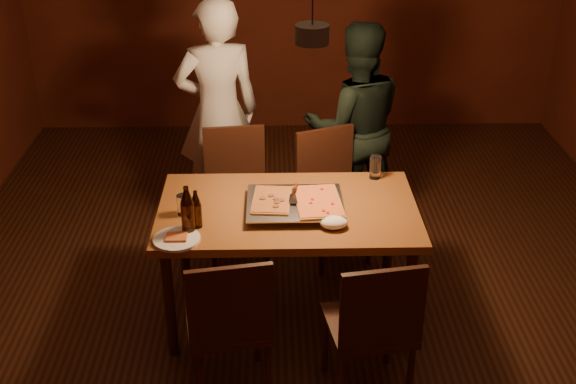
{
  "coord_description": "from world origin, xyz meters",
  "views": [
    {
      "loc": [
        -0.21,
        -3.7,
        2.77
      ],
      "look_at": [
        -0.13,
        -0.05,
        0.85
      ],
      "focal_mm": 45.0,
      "sensor_mm": 36.0,
      "label": 1
    }
  ],
  "objects_px": {
    "beer_bottle_a": "(187,210)",
    "diner_dark": "(355,127)",
    "beer_bottle_b": "(196,209)",
    "chair_near_right": "(374,319)",
    "pizza_tray": "(295,206)",
    "pendant_lamp": "(312,32)",
    "chair_far_right": "(331,183)",
    "plate_slice": "(177,239)",
    "chair_far_left": "(236,181)",
    "diner_white": "(218,112)",
    "chair_near_left": "(229,316)",
    "dining_table": "(288,218)"
  },
  "relations": [
    {
      "from": "beer_bottle_a",
      "to": "diner_dark",
      "type": "relative_size",
      "value": 0.18
    },
    {
      "from": "diner_dark",
      "to": "beer_bottle_b",
      "type": "bearing_deg",
      "value": 48.2
    },
    {
      "from": "chair_near_right",
      "to": "beer_bottle_a",
      "type": "distance_m",
      "value": 1.14
    },
    {
      "from": "pizza_tray",
      "to": "diner_dark",
      "type": "bearing_deg",
      "value": 68.15
    },
    {
      "from": "pizza_tray",
      "to": "pendant_lamp",
      "type": "distance_m",
      "value": 0.99
    },
    {
      "from": "chair_far_right",
      "to": "beer_bottle_a",
      "type": "distance_m",
      "value": 1.36
    },
    {
      "from": "plate_slice",
      "to": "pizza_tray",
      "type": "bearing_deg",
      "value": 27.07
    },
    {
      "from": "chair_far_left",
      "to": "diner_white",
      "type": "distance_m",
      "value": 0.61
    },
    {
      "from": "chair_near_right",
      "to": "beer_bottle_b",
      "type": "height_order",
      "value": "beer_bottle_b"
    },
    {
      "from": "beer_bottle_a",
      "to": "pizza_tray",
      "type": "bearing_deg",
      "value": 22.6
    },
    {
      "from": "beer_bottle_a",
      "to": "pendant_lamp",
      "type": "xyz_separation_m",
      "value": [
        0.67,
        0.32,
        0.87
      ]
    },
    {
      "from": "chair_near_left",
      "to": "chair_far_right",
      "type": "bearing_deg",
      "value": 57.33
    },
    {
      "from": "chair_far_left",
      "to": "beer_bottle_b",
      "type": "xyz_separation_m",
      "value": [
        -0.17,
        -0.98,
        0.32
      ]
    },
    {
      "from": "chair_near_left",
      "to": "diner_white",
      "type": "bearing_deg",
      "value": 85.17
    },
    {
      "from": "beer_bottle_a",
      "to": "pendant_lamp",
      "type": "relative_size",
      "value": 0.25
    },
    {
      "from": "beer_bottle_a",
      "to": "beer_bottle_b",
      "type": "relative_size",
      "value": 1.26
    },
    {
      "from": "dining_table",
      "to": "plate_slice",
      "type": "relative_size",
      "value": 5.92
    },
    {
      "from": "chair_far_left",
      "to": "beer_bottle_b",
      "type": "bearing_deg",
      "value": 74.25
    },
    {
      "from": "chair_far_left",
      "to": "chair_near_right",
      "type": "relative_size",
      "value": 1.0
    },
    {
      "from": "chair_far_right",
      "to": "diner_dark",
      "type": "distance_m",
      "value": 0.53
    },
    {
      "from": "chair_far_left",
      "to": "chair_far_right",
      "type": "bearing_deg",
      "value": 170.22
    },
    {
      "from": "chair_near_right",
      "to": "plate_slice",
      "type": "distance_m",
      "value": 1.12
    },
    {
      "from": "pizza_tray",
      "to": "dining_table",
      "type": "bearing_deg",
      "value": 148.8
    },
    {
      "from": "diner_dark",
      "to": "beer_bottle_a",
      "type": "bearing_deg",
      "value": 48.3
    },
    {
      "from": "diner_dark",
      "to": "chair_far_right",
      "type": "bearing_deg",
      "value": 59.54
    },
    {
      "from": "chair_far_right",
      "to": "diner_white",
      "type": "distance_m",
      "value": 1.01
    },
    {
      "from": "dining_table",
      "to": "beer_bottle_b",
      "type": "relative_size",
      "value": 6.8
    },
    {
      "from": "chair_far_left",
      "to": "beer_bottle_b",
      "type": "relative_size",
      "value": 2.2
    },
    {
      "from": "diner_white",
      "to": "beer_bottle_a",
      "type": "bearing_deg",
      "value": 74.34
    },
    {
      "from": "chair_near_left",
      "to": "chair_near_right",
      "type": "height_order",
      "value": "same"
    },
    {
      "from": "chair_far_right",
      "to": "plate_slice",
      "type": "relative_size",
      "value": 2.15
    },
    {
      "from": "beer_bottle_b",
      "to": "pendant_lamp",
      "type": "relative_size",
      "value": 0.2
    },
    {
      "from": "beer_bottle_b",
      "to": "dining_table",
      "type": "bearing_deg",
      "value": 22.4
    },
    {
      "from": "chair_near_right",
      "to": "diner_white",
      "type": "xyz_separation_m",
      "value": [
        -0.89,
        2.05,
        0.31
      ]
    },
    {
      "from": "chair_near_left",
      "to": "diner_white",
      "type": "relative_size",
      "value": 0.29
    },
    {
      "from": "chair_far_left",
      "to": "pendant_lamp",
      "type": "bearing_deg",
      "value": 117.05
    },
    {
      "from": "chair_far_left",
      "to": "pendant_lamp",
      "type": "relative_size",
      "value": 0.44
    },
    {
      "from": "beer_bottle_a",
      "to": "chair_far_left",
      "type": "bearing_deg",
      "value": 78.74
    },
    {
      "from": "chair_far_left",
      "to": "diner_dark",
      "type": "height_order",
      "value": "diner_dark"
    },
    {
      "from": "dining_table",
      "to": "diner_dark",
      "type": "relative_size",
      "value": 0.98
    },
    {
      "from": "chair_far_right",
      "to": "beer_bottle_a",
      "type": "height_order",
      "value": "beer_bottle_a"
    },
    {
      "from": "chair_near_right",
      "to": "pizza_tray",
      "type": "distance_m",
      "value": 0.87
    },
    {
      "from": "chair_far_right",
      "to": "plate_slice",
      "type": "distance_m",
      "value": 1.43
    },
    {
      "from": "dining_table",
      "to": "chair_far_right",
      "type": "height_order",
      "value": "chair_far_right"
    },
    {
      "from": "dining_table",
      "to": "chair_far_right",
      "type": "relative_size",
      "value": 2.75
    },
    {
      "from": "dining_table",
      "to": "diner_dark",
      "type": "height_order",
      "value": "diner_dark"
    },
    {
      "from": "dining_table",
      "to": "chair_near_right",
      "type": "height_order",
      "value": "chair_near_right"
    },
    {
      "from": "plate_slice",
      "to": "dining_table",
      "type": "bearing_deg",
      "value": 30.27
    },
    {
      "from": "beer_bottle_a",
      "to": "plate_slice",
      "type": "height_order",
      "value": "beer_bottle_a"
    },
    {
      "from": "chair_near_left",
      "to": "beer_bottle_a",
      "type": "distance_m",
      "value": 0.63
    }
  ]
}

